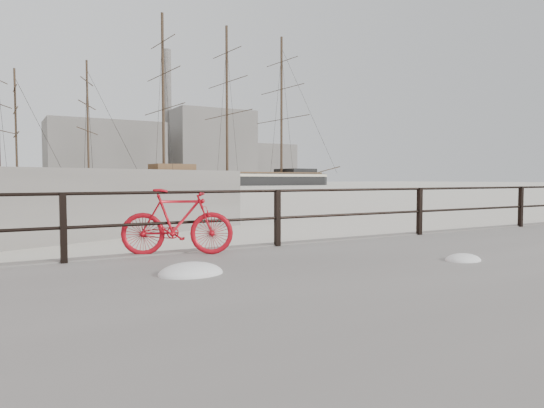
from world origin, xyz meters
name	(u,v)px	position (x,y,z in m)	size (l,w,h in m)	color
ground	(414,250)	(0.00, 0.00, 0.00)	(400.00, 400.00, 0.00)	white
guardrail	(420,211)	(0.00, -0.15, 0.85)	(28.00, 0.10, 1.00)	black
bicycle	(177,222)	(-5.37, -0.25, 0.87)	(1.72, 0.26, 1.04)	#B20B17
barque_black	(227,186)	(36.49, 90.23, 0.00)	(64.49, 21.11, 36.18)	black
schooner_mid	(45,188)	(-0.64, 82.75, 0.00)	(31.55, 13.35, 22.46)	white
industrial_west	(105,153)	(20.00, 140.00, 9.00)	(32.00, 18.00, 18.00)	gray
industrial_mid	(210,148)	(55.00, 145.00, 12.00)	(26.00, 20.00, 24.00)	gray
industrial_east	(263,164)	(78.00, 150.00, 7.00)	(20.00, 16.00, 14.00)	gray
smokestack	(167,117)	(42.00, 150.00, 22.00)	(2.80, 2.80, 44.00)	gray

